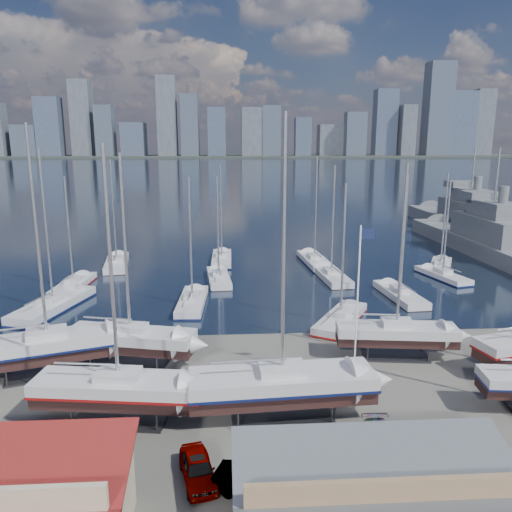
{
  "coord_description": "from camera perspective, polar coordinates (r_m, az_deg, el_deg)",
  "views": [
    {
      "loc": [
        -6.44,
        -43.05,
        17.22
      ],
      "look_at": [
        -3.28,
        8.0,
        5.55
      ],
      "focal_mm": 35.0,
      "sensor_mm": 36.0,
      "label": 1
    }
  ],
  "objects": [
    {
      "name": "ground",
      "position": [
        37.82,
        6.87,
        -14.33
      ],
      "size": [
        1400.0,
        1400.0,
        0.0
      ],
      "primitive_type": "plane",
      "color": "#605E59",
      "rests_on": "ground"
    },
    {
      "name": "water",
      "position": [
        343.55,
        -2.5,
        9.94
      ],
      "size": [
        1400.0,
        600.0,
        0.4
      ],
      "primitive_type": "cube",
      "color": "#19263A",
      "rests_on": "ground"
    },
    {
      "name": "far_shore",
      "position": [
        603.3,
        -2.99,
        11.3
      ],
      "size": [
        1400.0,
        80.0,
        2.2
      ],
      "primitive_type": "cube",
      "color": "#2D332D",
      "rests_on": "ground"
    },
    {
      "name": "skyline",
      "position": [
        597.21,
        -3.8,
        14.92
      ],
      "size": [
        639.14,
        43.8,
        107.69
      ],
      "color": "#475166",
      "rests_on": "far_shore"
    },
    {
      "name": "sailboat_cradle_0",
      "position": [
        41.31,
        -22.69,
        -9.5
      ],
      "size": [
        12.04,
        6.72,
        18.56
      ],
      "rotation": [
        0.0,
        0.0,
        0.32
      ],
      "color": "#2D2D33",
      "rests_on": "ground"
    },
    {
      "name": "sailboat_cradle_1",
      "position": [
        33.41,
        -15.4,
        -14.48
      ],
      "size": [
        11.0,
        4.39,
        17.19
      ],
      "rotation": [
        0.0,
        0.0,
        -0.13
      ],
      "color": "#2D2D33",
      "rests_on": "ground"
    },
    {
      "name": "sailboat_cradle_2",
      "position": [
        40.99,
        -14.14,
        -9.2
      ],
      "size": [
        10.52,
        5.11,
        16.5
      ],
      "rotation": [
        0.0,
        0.0,
        -0.23
      ],
      "color": "#2D2D33",
      "rests_on": "ground"
    },
    {
      "name": "sailboat_cradle_3",
      "position": [
        32.67,
        2.99,
        -14.49
      ],
      "size": [
        12.04,
        4.08,
        18.92
      ],
      "rotation": [
        0.0,
        0.0,
        0.07
      ],
      "color": "#2D2D33",
      "rests_on": "ground"
    },
    {
      "name": "sailboat_cradle_4",
      "position": [
        42.6,
        15.74,
        -8.5
      ],
      "size": [
        9.86,
        3.87,
        15.69
      ],
      "rotation": [
        0.0,
        0.0,
        -0.13
      ],
      "color": "#2D2D33",
      "rests_on": "ground"
    },
    {
      "name": "sailboat_moored_0",
      "position": [
        56.81,
        -22.13,
        -5.44
      ],
      "size": [
        6.32,
        12.13,
        17.46
      ],
      "rotation": [
        0.0,
        0.0,
        1.3
      ],
      "color": "black",
      "rests_on": "water"
    },
    {
      "name": "sailboat_moored_1",
      "position": [
        64.15,
        -20.14,
        -3.24
      ],
      "size": [
        3.41,
        9.59,
        14.05
      ],
      "rotation": [
        0.0,
        0.0,
        1.49
      ],
      "color": "black",
      "rests_on": "water"
    },
    {
      "name": "sailboat_moored_2",
      "position": [
        73.5,
        -15.62,
        -0.92
      ],
      "size": [
        4.34,
        10.7,
        15.69
      ],
      "rotation": [
        0.0,
        0.0,
        1.71
      ],
      "color": "black",
      "rests_on": "water"
    },
    {
      "name": "sailboat_moored_3",
      "position": [
        54.39,
        -7.28,
        -5.37
      ],
      "size": [
        3.16,
        9.79,
        14.47
      ],
      "rotation": [
        0.0,
        0.0,
        1.52
      ],
      "color": "black",
      "rests_on": "water"
    },
    {
      "name": "sailboat_moored_4",
      "position": [
        63.44,
        -4.27,
        -2.63
      ],
      "size": [
        3.34,
        9.36,
        13.86
      ],
      "rotation": [
        0.0,
        0.0,
        1.66
      ],
      "color": "black",
      "rests_on": "water"
    },
    {
      "name": "sailboat_moored_5",
      "position": [
        73.63,
        -3.94,
        -0.46
      ],
      "size": [
        2.92,
        9.99,
        14.88
      ],
      "rotation": [
        0.0,
        0.0,
        1.56
      ],
      "color": "black",
      "rests_on": "water"
    },
    {
      "name": "sailboat_moored_6",
      "position": [
        49.65,
        9.63,
        -7.25
      ],
      "size": [
        7.17,
        9.52,
        14.21
      ],
      "rotation": [
        0.0,
        0.0,
        1.03
      ],
      "color": "black",
      "rests_on": "water"
    },
    {
      "name": "sailboat_moored_7",
      "position": [
        64.99,
        8.58,
        -2.36
      ],
      "size": [
        3.64,
        10.26,
        15.19
      ],
      "rotation": [
        0.0,
        0.0,
        1.65
      ],
      "color": "black",
      "rests_on": "water"
    },
    {
      "name": "sailboat_moored_8",
      "position": [
        72.71,
        6.7,
        -0.68
      ],
      "size": [
        3.77,
        10.89,
        16.0
      ],
      "rotation": [
        0.0,
        0.0,
        1.64
      ],
      "color": "black",
      "rests_on": "water"
    },
    {
      "name": "sailboat_moored_9",
      "position": [
        58.74,
        16.14,
        -4.39
      ],
      "size": [
        3.55,
        9.79,
        14.47
      ],
      "rotation": [
        0.0,
        0.0,
        1.66
      ],
      "color": "black",
      "rests_on": "water"
    },
    {
      "name": "sailboat_moored_10",
      "position": [
        68.88,
        20.54,
        -2.2
      ],
      "size": [
        4.55,
        9.2,
        13.25
      ],
      "rotation": [
        0.0,
        0.0,
        1.81
      ],
      "color": "black",
      "rests_on": "water"
    },
    {
      "name": "sailboat_moored_11",
      "position": [
        73.78,
        20.33,
        -1.21
      ],
      "size": [
        6.48,
        9.44,
        13.85
      ],
      "rotation": [
        0.0,
        0.0,
        1.11
      ],
      "color": "black",
      "rests_on": "water"
    },
    {
      "name": "naval_ship_east",
      "position": [
        85.84,
        25.14,
        1.18
      ],
      "size": [
        8.1,
        44.36,
        17.98
      ],
      "rotation": [
        0.0,
        0.0,
        1.59
      ],
      "color": "slate",
      "rests_on": "water"
    },
    {
      "name": "naval_ship_west",
      "position": [
        105.92,
        23.06,
        3.38
      ],
      "size": [
        7.98,
        46.36,
        18.16
      ],
      "rotation": [
        0.0,
        0.0,
        1.56
      ],
      "color": "slate",
      "rests_on": "water"
    },
    {
      "name": "car_a",
      "position": [
        28.31,
        -6.66,
        -22.98
      ],
      "size": [
        2.48,
        4.27,
        1.37
      ],
      "primitive_type": "imported",
      "rotation": [
        0.0,
        0.0,
        0.23
      ],
      "color": "gray",
      "rests_on": "ground"
    },
    {
      "name": "car_b",
      "position": [
        27.19,
        0.24,
        -24.45
      ],
      "size": [
        4.74,
        3.11,
        1.48
      ],
      "primitive_type": "imported",
      "rotation": [
        0.0,
        0.0,
        1.19
      ],
      "color": "gray",
      "rests_on": "ground"
    },
    {
      "name": "car_c",
      "position": [
        30.42,
        23.46,
        -21.23
      ],
      "size": [
        2.64,
        5.12,
        1.38
      ],
      "primitive_type": "imported",
      "rotation": [
        0.0,
        0.0,
        0.07
      ],
      "color": "gray",
      "rests_on": "ground"
    },
    {
      "name": "car_d",
      "position": [
        30.79,
        14.56,
        -20.13
      ],
      "size": [
        1.89,
        4.58,
        1.33
      ],
      "primitive_type": "imported",
      "rotation": [
        0.0,
        0.0,
        -0.01
      ],
      "color": "gray",
      "rests_on": "ground"
    },
    {
      "name": "flagpole",
      "position": [
        35.95,
        11.66,
        -4.4
      ],
      "size": [
        1.04,
        0.12,
        11.7
      ],
      "color": "white",
      "rests_on": "ground"
    }
  ]
}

